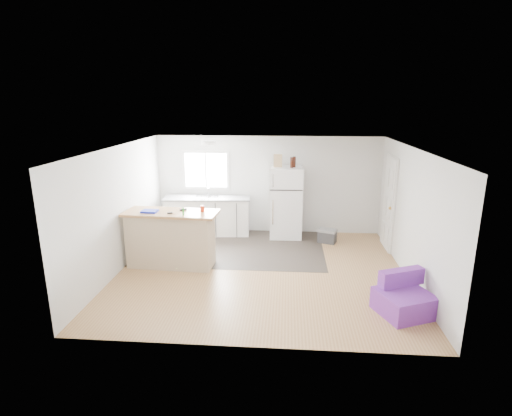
{
  "coord_description": "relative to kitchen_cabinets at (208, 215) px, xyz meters",
  "views": [
    {
      "loc": [
        0.46,
        -7.19,
        3.22
      ],
      "look_at": [
        -0.16,
        0.7,
        1.08
      ],
      "focal_mm": 28.0,
      "sensor_mm": 36.0,
      "label": 1
    }
  ],
  "objects": [
    {
      "name": "cleaner_jug",
      "position": [
        0.22,
        -2.23,
        -0.35
      ],
      "size": [
        0.13,
        0.1,
        0.29
      ],
      "rotation": [
        0.0,
        0.0,
        0.04
      ],
      "color": "white",
      "rests_on": "floor"
    },
    {
      "name": "peninsula",
      "position": [
        -0.34,
        -2.02,
        0.09
      ],
      "size": [
        1.87,
        0.81,
        1.12
      ],
      "rotation": [
        0.0,
        0.0,
        -0.06
      ],
      "color": "#C6AD8F",
      "rests_on": "floor"
    },
    {
      "name": "vinyl_zone",
      "position": [
        0.75,
        -0.92,
        -0.47
      ],
      "size": [
        4.05,
        2.5,
        0.0
      ],
      "primitive_type": "cube",
      "color": "#312A25",
      "rests_on": "floor"
    },
    {
      "name": "refrigerator",
      "position": [
        1.93,
        -0.05,
        0.38
      ],
      "size": [
        0.78,
        0.74,
        1.71
      ],
      "rotation": [
        0.0,
        0.0,
        0.03
      ],
      "color": "white",
      "rests_on": "floor"
    },
    {
      "name": "tool_b",
      "position": [
        -0.29,
        -2.17,
        0.66
      ],
      "size": [
        0.11,
        0.07,
        0.03
      ],
      "primitive_type": "cube",
      "rotation": [
        0.0,
        0.0,
        0.33
      ],
      "color": "black",
      "rests_on": "peninsula"
    },
    {
      "name": "cooler",
      "position": [
        2.91,
        -0.43,
        -0.31
      ],
      "size": [
        0.49,
        0.42,
        0.32
      ],
      "rotation": [
        0.0,
        0.0,
        -0.36
      ],
      "color": "#323235",
      "rests_on": "floor"
    },
    {
      "name": "room",
      "position": [
        1.48,
        -2.17,
        0.72
      ],
      "size": [
        5.51,
        5.01,
        2.41
      ],
      "color": "#9B6A41",
      "rests_on": "ground"
    },
    {
      "name": "purple_seat",
      "position": [
        3.8,
        -3.57,
        -0.25
      ],
      "size": [
        0.98,
        0.98,
        0.63
      ],
      "rotation": [
        0.0,
        0.0,
        0.4
      ],
      "color": "purple",
      "rests_on": "floor"
    },
    {
      "name": "ceiling_fixture",
      "position": [
        0.28,
        -0.97,
        1.88
      ],
      "size": [
        0.3,
        0.3,
        0.07
      ],
      "primitive_type": "cylinder",
      "color": "white",
      "rests_on": "ceiling"
    },
    {
      "name": "interior_door",
      "position": [
        4.2,
        -0.63,
        0.54
      ],
      "size": [
        0.11,
        0.92,
        2.1
      ],
      "color": "white",
      "rests_on": "right_wall"
    },
    {
      "name": "red_cup",
      "position": [
        0.31,
        -1.97,
        0.71
      ],
      "size": [
        0.09,
        0.09,
        0.12
      ],
      "primitive_type": "cylinder",
      "rotation": [
        0.0,
        0.0,
        0.07
      ],
      "color": "red",
      "rests_on": "peninsula"
    },
    {
      "name": "tool_a",
      "position": [
        -0.09,
        -1.9,
        0.66
      ],
      "size": [
        0.15,
        0.1,
        0.03
      ],
      "primitive_type": "cube",
      "rotation": [
        0.0,
        0.0,
        0.39
      ],
      "color": "black",
      "rests_on": "peninsula"
    },
    {
      "name": "bottle_left",
      "position": [
        2.04,
        -0.14,
        1.36
      ],
      "size": [
        0.08,
        0.08,
        0.25
      ],
      "primitive_type": "cylinder",
      "rotation": [
        0.0,
        0.0,
        0.21
      ],
      "color": "#331209",
      "rests_on": "refrigerator"
    },
    {
      "name": "blue_tray",
      "position": [
        -0.71,
        -2.09,
        0.66
      ],
      "size": [
        0.32,
        0.24,
        0.04
      ],
      "primitive_type": "cube",
      "rotation": [
        0.0,
        0.0,
        -0.07
      ],
      "color": "#1422C3",
      "rests_on": "peninsula"
    },
    {
      "name": "window",
      "position": [
        -0.07,
        0.31,
        1.07
      ],
      "size": [
        1.18,
        0.06,
        0.98
      ],
      "color": "white",
      "rests_on": "back_wall"
    },
    {
      "name": "bottle_right",
      "position": [
        2.11,
        -0.06,
        1.36
      ],
      "size": [
        0.07,
        0.07,
        0.25
      ],
      "primitive_type": "cylinder",
      "rotation": [
        0.0,
        0.0,
        0.03
      ],
      "color": "#331209",
      "rests_on": "refrigerator"
    },
    {
      "name": "kitchen_cabinets",
      "position": [
        0.0,
        0.0,
        0.0
      ],
      "size": [
        2.14,
        0.81,
        1.22
      ],
      "rotation": [
        0.0,
        0.0,
        0.08
      ],
      "color": "white",
      "rests_on": "floor"
    },
    {
      "name": "mop",
      "position": [
        -0.12,
        -2.23,
        -0.25
      ],
      "size": [
        0.26,
        0.36,
        1.3
      ],
      "rotation": [
        0.0,
        0.0,
        0.33
      ],
      "color": "green",
      "rests_on": "floor"
    },
    {
      "name": "cardboard_box",
      "position": [
        1.72,
        -0.06,
        1.38
      ],
      "size": [
        0.2,
        0.1,
        0.3
      ],
      "primitive_type": "cube",
      "rotation": [
        0.0,
        0.0,
        0.02
      ],
      "color": "tan",
      "rests_on": "refrigerator"
    }
  ]
}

